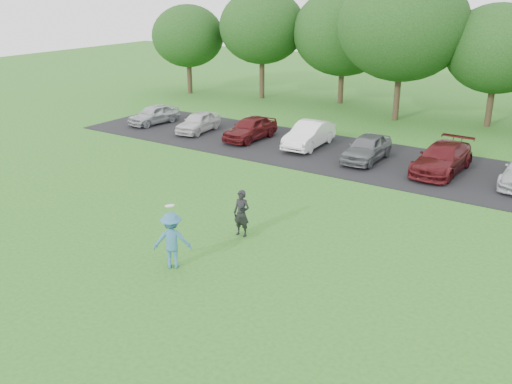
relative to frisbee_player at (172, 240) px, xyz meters
The scene contains 6 objects.
ground 0.98m from the frisbee_player, 14.67° to the left, with size 100.00×100.00×0.00m, color #29671D.
parking_lot 13.16m from the frisbee_player, 87.92° to the left, with size 32.00×6.50×0.03m, color black.
frisbee_player is the anchor object (origin of this frame).
camera_bystander 2.92m from the frisbee_player, 82.03° to the left, with size 0.59×0.44×1.55m.
parked_cars 13.40m from the frisbee_player, 79.15° to the left, with size 28.49×4.71×1.24m.
tree_row 23.33m from the frisbee_player, 85.04° to the left, with size 42.39×9.85×8.64m.
Camera 1 is at (9.74, -11.11, 7.75)m, focal length 40.00 mm.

